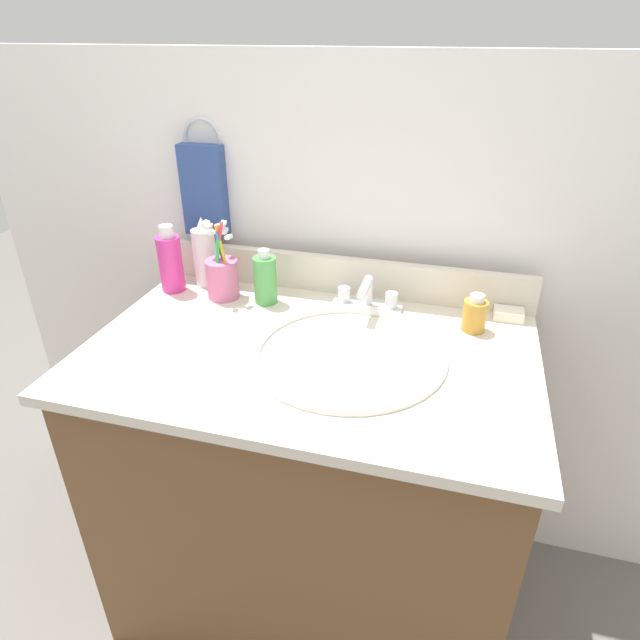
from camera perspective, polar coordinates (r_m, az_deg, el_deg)
ground_plane at (r=1.63m, az=-0.92°, el=-26.52°), size 6.00×6.00×0.00m
vanity_cabinet at (r=1.34m, az=-1.04°, el=-17.47°), size 0.87×0.53×0.74m
countertop at (r=1.10m, az=-1.22°, el=-3.56°), size 0.91×0.58×0.02m
backsplash at (r=1.31m, az=2.21°, el=4.79°), size 0.91×0.02×0.09m
back_wall at (r=1.43m, az=2.67°, el=-0.00°), size 2.01×0.04×1.30m
towel_ring at (r=1.38m, az=-12.38°, el=18.28°), size 0.10×0.01×0.10m
hand_towel at (r=1.39m, az=-12.19°, el=13.27°), size 0.11×0.04×0.22m
sink_basin at (r=1.09m, az=2.91°, el=-4.90°), size 0.40×0.40×0.11m
faucet at (r=1.23m, az=4.99°, el=2.21°), size 0.16×0.10×0.08m
bottle_oil_amber at (r=1.19m, az=16.09°, el=0.57°), size 0.05×0.05×0.08m
bottle_soap_pink at (r=1.36m, az=-15.59°, el=5.96°), size 0.06×0.06×0.17m
bottle_lotion_white at (r=1.37m, az=-12.12°, el=6.72°), size 0.06×0.06×0.18m
bottle_toner_green at (r=1.26m, az=-5.83°, el=4.34°), size 0.05×0.05×0.13m
cup_pink at (r=1.30m, az=-10.34°, el=4.64°), size 0.08×0.09×0.19m
soap_bar at (r=1.27m, az=19.36°, el=0.59°), size 0.06×0.04×0.02m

